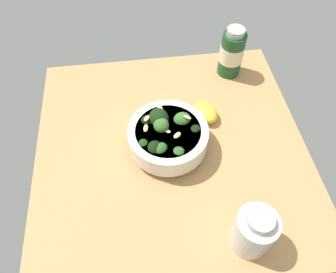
{
  "coord_description": "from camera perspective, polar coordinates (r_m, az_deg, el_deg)",
  "views": [
    {
      "loc": [
        40.77,
        -6.15,
        61.18
      ],
      "look_at": [
        -0.11,
        -0.79,
        4.0
      ],
      "focal_mm": 33.85,
      "sensor_mm": 36.0,
      "label": 1
    }
  ],
  "objects": [
    {
      "name": "bottle_short",
      "position": [
        0.61,
        15.15,
        -16.13
      ],
      "size": [
        7.51,
        7.51,
        11.33
      ],
      "color": "beige",
      "rests_on": "ground_plane"
    },
    {
      "name": "ground_plane",
      "position": [
        0.75,
        0.61,
        -2.57
      ],
      "size": [
        62.39,
        62.39,
        3.54
      ],
      "primitive_type": "cube",
      "color": "tan"
    },
    {
      "name": "lemon_wedge",
      "position": [
        0.78,
        6.84,
        4.43
      ],
      "size": [
        8.32,
        6.81,
        3.7
      ],
      "primitive_type": "ellipsoid",
      "rotation": [
        0.0,
        0.0,
        0.28
      ],
      "color": "yellow",
      "rests_on": "ground_plane"
    },
    {
      "name": "bowl_of_broccoli",
      "position": [
        0.7,
        -0.1,
        0.13
      ],
      "size": [
        17.77,
        17.77,
        10.28
      ],
      "color": "silver",
      "rests_on": "ground_plane"
    },
    {
      "name": "bottle_tall",
      "position": [
        0.88,
        11.38,
        14.56
      ],
      "size": [
        6.31,
        6.31,
        13.85
      ],
      "color": "#194723",
      "rests_on": "ground_plane"
    }
  ]
}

